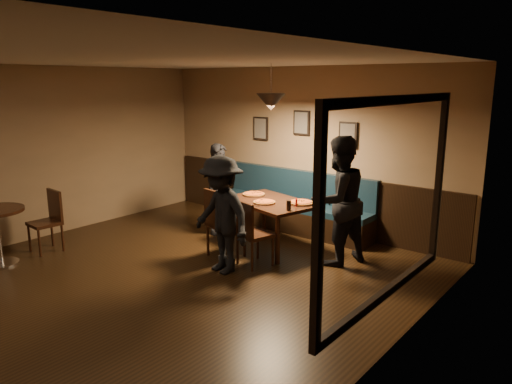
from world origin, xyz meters
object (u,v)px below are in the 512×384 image
diner_left (220,189)px  chair_near_left (226,223)px  chair_near_right (255,233)px  dining_table (270,224)px  diner_front (221,215)px  soda_glass (289,205)px  diner_right (338,201)px  booth_bench (291,202)px  tabasco_bottle (296,202)px  cafe_chair_far (44,222)px

diner_left → chair_near_left: bearing=-123.0°
chair_near_right → dining_table: bearing=126.6°
chair_near_left → diner_front: 0.67m
chair_near_left → soda_glass: bearing=38.2°
chair_near_right → diner_right: (0.85, 0.81, 0.44)m
booth_bench → soda_glass: booth_bench is taller
booth_bench → dining_table: (0.28, -0.98, -0.12)m
dining_table → soda_glass: soda_glass is taller
dining_table → tabasco_bottle: bearing=9.4°
dining_table → soda_glass: bearing=-13.7°
diner_right → tabasco_bottle: (-0.63, -0.11, -0.10)m
soda_glass → tabasco_bottle: bearing=98.3°
dining_table → diner_left: size_ratio=0.91×
diner_left → diner_front: (1.18, -1.24, 0.03)m
chair_near_left → diner_right: diner_right is taller
booth_bench → cafe_chair_far: bearing=-124.5°
chair_near_right → soda_glass: chair_near_right is taller
dining_table → chair_near_right: size_ratio=1.49×
chair_near_right → diner_right: diner_right is taller
booth_bench → chair_near_left: 1.70m
dining_table → diner_front: size_ratio=0.87×
soda_glass → diner_left: bearing=169.1°
chair_near_right → cafe_chair_far: chair_near_right is taller
diner_left → booth_bench: bearing=-30.3°
chair_near_left → diner_front: diner_front is taller
chair_near_left → chair_near_right: 0.57m
dining_table → diner_front: bearing=-72.1°
booth_bench → diner_right: diner_right is taller
chair_near_left → diner_right: (1.41, 0.80, 0.40)m
booth_bench → chair_near_right: 1.81m
chair_near_left → diner_front: size_ratio=0.64×
cafe_chair_far → diner_front: bearing=-153.6°
diner_right → tabasco_bottle: diner_right is taller
diner_left → diner_right: (2.22, 0.04, 0.14)m
cafe_chair_far → soda_glass: bearing=-143.0°
tabasco_bottle → soda_glass: bearing=-81.7°
diner_front → tabasco_bottle: size_ratio=12.07×
soda_glass → diner_front: bearing=-116.0°
cafe_chair_far → chair_near_left: bearing=-141.4°
diner_left → diner_front: bearing=-126.5°
dining_table → diner_front: diner_front is taller
booth_bench → chair_near_right: bearing=-71.4°
diner_left → tabasco_bottle: size_ratio=11.64×
cafe_chair_far → tabasco_bottle: bearing=-139.6°
dining_table → tabasco_bottle: (0.51, -0.04, 0.44)m
diner_right → cafe_chair_far: size_ratio=1.95×
booth_bench → chair_near_right: booth_bench is taller
booth_bench → diner_front: 2.24m
dining_table → diner_right: 1.26m
booth_bench → diner_right: (1.42, -0.91, 0.41)m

